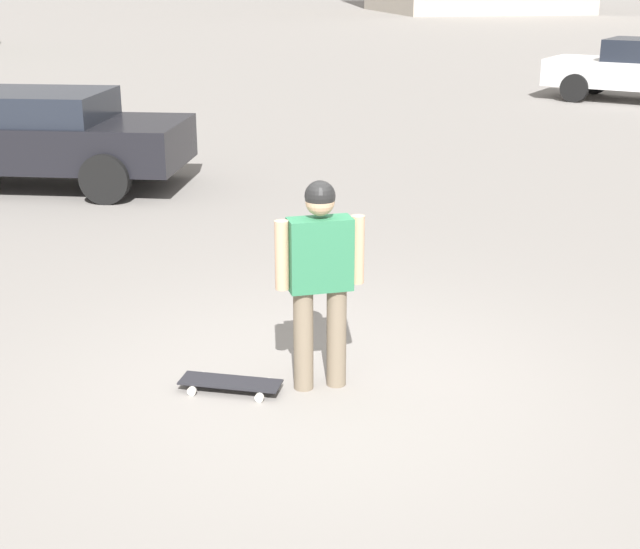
# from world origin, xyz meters

# --- Properties ---
(ground_plane) EXTENTS (220.00, 220.00, 0.00)m
(ground_plane) POSITION_xyz_m (0.00, 0.00, 0.00)
(ground_plane) COLOR gray
(person) EXTENTS (0.66, 0.23, 1.58)m
(person) POSITION_xyz_m (0.00, 0.00, 0.92)
(person) COLOR #7A6B56
(person) RESTS_ON ground_plane
(skateboard) EXTENTS (0.79, 0.50, 0.08)m
(skateboard) POSITION_xyz_m (0.67, -0.04, 0.06)
(skateboard) COLOR #232328
(skateboard) RESTS_ON ground_plane
(car_parked_near) EXTENTS (4.74, 2.96, 1.37)m
(car_parked_near) POSITION_xyz_m (2.84, -7.26, 0.73)
(car_parked_near) COLOR black
(car_parked_near) RESTS_ON ground_plane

